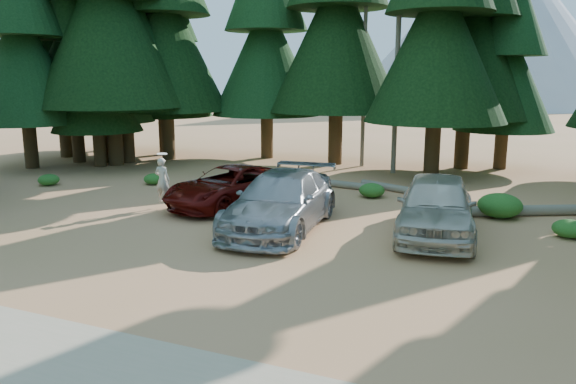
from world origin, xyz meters
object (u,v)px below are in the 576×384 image
at_px(silver_minivan_right, 436,206).
at_px(log_left, 337,184).
at_px(red_pickup, 230,187).
at_px(silver_minivan_center, 281,202).
at_px(log_mid, 397,189).
at_px(frisbee_player, 162,180).
at_px(log_right, 519,211).

relative_size(silver_minivan_right, log_left, 1.30).
xyz_separation_m(red_pickup, silver_minivan_center, (2.95, -2.11, 0.14)).
bearing_deg(silver_minivan_center, log_mid, 68.25).
height_order(silver_minivan_center, log_left, silver_minivan_center).
bearing_deg(log_left, frisbee_player, -116.48).
height_order(silver_minivan_center, frisbee_player, frisbee_player).
bearing_deg(silver_minivan_center, silver_minivan_right, 8.03).
bearing_deg(log_right, log_left, 135.28).
bearing_deg(red_pickup, log_mid, 58.81).
bearing_deg(log_mid, silver_minivan_right, -43.91).
relative_size(silver_minivan_center, frisbee_player, 3.41).
height_order(red_pickup, log_right, red_pickup).
xyz_separation_m(log_left, log_right, (7.23, -2.30, 0.03)).
bearing_deg(frisbee_player, silver_minivan_center, 168.78).
distance_m(log_mid, log_right, 5.21).
xyz_separation_m(red_pickup, log_right, (9.72, 2.59, -0.55)).
xyz_separation_m(silver_minivan_center, log_right, (6.77, 4.70, -0.69)).
bearing_deg(red_pickup, silver_minivan_right, 6.72).
bearing_deg(log_right, frisbee_player, 170.74).
bearing_deg(silver_minivan_right, log_right, 50.72).
bearing_deg(frisbee_player, log_mid, -140.48).
bearing_deg(log_right, silver_minivan_center, -172.28).
relative_size(silver_minivan_center, log_left, 1.45).
bearing_deg(log_right, silver_minivan_right, -148.65).
xyz_separation_m(frisbee_player, log_mid, (7.13, 6.09, -0.89)).
bearing_deg(silver_minivan_right, log_mid, 104.61).
distance_m(red_pickup, log_left, 5.52).
height_order(silver_minivan_right, frisbee_player, frisbee_player).
bearing_deg(frisbee_player, red_pickup, -151.16).
bearing_deg(log_right, red_pickup, 167.88).
distance_m(red_pickup, frisbee_player, 2.42).
xyz_separation_m(silver_minivan_right, log_right, (2.24, 3.64, -0.74)).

